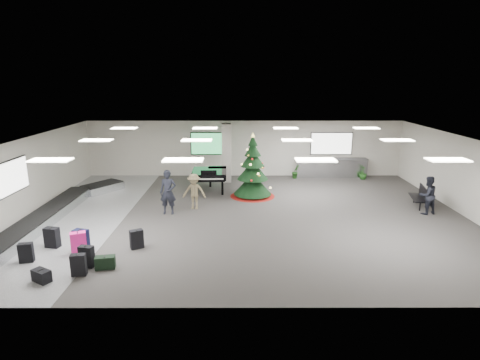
{
  "coord_description": "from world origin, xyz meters",
  "views": [
    {
      "loc": [
        -0.31,
        -15.86,
        5.52
      ],
      "look_at": [
        -0.27,
        1.0,
        1.25
      ],
      "focal_mm": 30.0,
      "sensor_mm": 36.0,
      "label": 1
    }
  ],
  "objects_px": {
    "grand_piano": "(209,174)",
    "potted_plant_right": "(363,173)",
    "bench": "(420,195)",
    "baggage_carousel": "(57,211)",
    "service_counter": "(331,168)",
    "pink_suitcase": "(79,243)",
    "traveler_a": "(168,192)",
    "traveler_b": "(194,191)",
    "christmas_tree": "(253,175)",
    "potted_plant_left": "(296,172)",
    "traveler_bench": "(428,195)"
  },
  "relations": [
    {
      "from": "christmas_tree",
      "to": "traveler_bench",
      "type": "distance_m",
      "value": 7.67
    },
    {
      "from": "baggage_carousel",
      "to": "pink_suitcase",
      "type": "bearing_deg",
      "value": -58.0
    },
    {
      "from": "service_counter",
      "to": "traveler_bench",
      "type": "height_order",
      "value": "traveler_bench"
    },
    {
      "from": "pink_suitcase",
      "to": "traveler_bench",
      "type": "bearing_deg",
      "value": -6.47
    },
    {
      "from": "traveler_a",
      "to": "traveler_b",
      "type": "height_order",
      "value": "traveler_a"
    },
    {
      "from": "traveler_b",
      "to": "service_counter",
      "type": "bearing_deg",
      "value": 42.5
    },
    {
      "from": "christmas_tree",
      "to": "traveler_a",
      "type": "xyz_separation_m",
      "value": [
        -3.6,
        -2.58,
        -0.12
      ]
    },
    {
      "from": "traveler_b",
      "to": "potted_plant_left",
      "type": "bearing_deg",
      "value": 50.65
    },
    {
      "from": "service_counter",
      "to": "potted_plant_right",
      "type": "distance_m",
      "value": 1.78
    },
    {
      "from": "bench",
      "to": "potted_plant_right",
      "type": "xyz_separation_m",
      "value": [
        -1.0,
        4.99,
        -0.14
      ]
    },
    {
      "from": "christmas_tree",
      "to": "bench",
      "type": "xyz_separation_m",
      "value": [
        7.35,
        -1.65,
        -0.54
      ]
    },
    {
      "from": "traveler_b",
      "to": "potted_plant_right",
      "type": "bearing_deg",
      "value": 34.26
    },
    {
      "from": "traveler_a",
      "to": "traveler_bench",
      "type": "distance_m",
      "value": 10.8
    },
    {
      "from": "traveler_bench",
      "to": "potted_plant_right",
      "type": "distance_m",
      "value": 6.06
    },
    {
      "from": "bench",
      "to": "grand_piano",
      "type": "bearing_deg",
      "value": 176.54
    },
    {
      "from": "baggage_carousel",
      "to": "traveler_b",
      "type": "bearing_deg",
      "value": 9.18
    },
    {
      "from": "service_counter",
      "to": "grand_piano",
      "type": "distance_m",
      "value": 7.44
    },
    {
      "from": "service_counter",
      "to": "bench",
      "type": "bearing_deg",
      "value": -64.17
    },
    {
      "from": "bench",
      "to": "pink_suitcase",
      "type": "bearing_deg",
      "value": -147.77
    },
    {
      "from": "bench",
      "to": "traveler_a",
      "type": "height_order",
      "value": "traveler_a"
    },
    {
      "from": "christmas_tree",
      "to": "potted_plant_right",
      "type": "xyz_separation_m",
      "value": [
        6.35,
        3.34,
        -0.67
      ]
    },
    {
      "from": "christmas_tree",
      "to": "traveler_bench",
      "type": "height_order",
      "value": "christmas_tree"
    },
    {
      "from": "grand_piano",
      "to": "traveler_b",
      "type": "bearing_deg",
      "value": -100.79
    },
    {
      "from": "baggage_carousel",
      "to": "service_counter",
      "type": "bearing_deg",
      "value": 27.67
    },
    {
      "from": "traveler_a",
      "to": "potted_plant_right",
      "type": "distance_m",
      "value": 11.6
    },
    {
      "from": "grand_piano",
      "to": "bench",
      "type": "bearing_deg",
      "value": -16.68
    },
    {
      "from": "bench",
      "to": "potted_plant_right",
      "type": "height_order",
      "value": "bench"
    },
    {
      "from": "pink_suitcase",
      "to": "potted_plant_right",
      "type": "distance_m",
      "value": 15.72
    },
    {
      "from": "baggage_carousel",
      "to": "pink_suitcase",
      "type": "xyz_separation_m",
      "value": [
        2.36,
        -3.78,
        0.16
      ]
    },
    {
      "from": "service_counter",
      "to": "traveler_bench",
      "type": "bearing_deg",
      "value": -68.81
    },
    {
      "from": "traveler_a",
      "to": "traveler_bench",
      "type": "height_order",
      "value": "traveler_a"
    },
    {
      "from": "traveler_b",
      "to": "christmas_tree",
      "type": "bearing_deg",
      "value": 40.38
    },
    {
      "from": "pink_suitcase",
      "to": "traveler_bench",
      "type": "xyz_separation_m",
      "value": [
        13.01,
        3.97,
        0.44
      ]
    },
    {
      "from": "service_counter",
      "to": "traveler_a",
      "type": "xyz_separation_m",
      "value": [
        -8.27,
        -6.48,
        0.39
      ]
    },
    {
      "from": "baggage_carousel",
      "to": "traveler_a",
      "type": "relative_size",
      "value": 5.19
    },
    {
      "from": "grand_piano",
      "to": "traveler_bench",
      "type": "distance_m",
      "value": 9.98
    },
    {
      "from": "baggage_carousel",
      "to": "service_counter",
      "type": "relative_size",
      "value": 2.4
    },
    {
      "from": "baggage_carousel",
      "to": "grand_piano",
      "type": "relative_size",
      "value": 4.39
    },
    {
      "from": "christmas_tree",
      "to": "service_counter",
      "type": "bearing_deg",
      "value": 39.9
    },
    {
      "from": "christmas_tree",
      "to": "potted_plant_left",
      "type": "height_order",
      "value": "christmas_tree"
    },
    {
      "from": "potted_plant_left",
      "to": "traveler_b",
      "type": "bearing_deg",
      "value": -133.06
    },
    {
      "from": "potted_plant_right",
      "to": "traveler_b",
      "type": "bearing_deg",
      "value": -149.45
    },
    {
      "from": "christmas_tree",
      "to": "grand_piano",
      "type": "bearing_deg",
      "value": 157.11
    },
    {
      "from": "baggage_carousel",
      "to": "traveler_b",
      "type": "xyz_separation_m",
      "value": [
        5.58,
        0.9,
        0.57
      ]
    },
    {
      "from": "baggage_carousel",
      "to": "bench",
      "type": "xyz_separation_m",
      "value": [
        15.53,
        1.18,
        0.3
      ]
    },
    {
      "from": "pink_suitcase",
      "to": "baggage_carousel",
      "type": "bearing_deg",
      "value": 98.56
    },
    {
      "from": "service_counter",
      "to": "traveler_bench",
      "type": "relative_size",
      "value": 2.49
    },
    {
      "from": "grand_piano",
      "to": "potted_plant_right",
      "type": "distance_m",
      "value": 8.84
    },
    {
      "from": "pink_suitcase",
      "to": "bench",
      "type": "distance_m",
      "value": 14.07
    },
    {
      "from": "baggage_carousel",
      "to": "potted_plant_left",
      "type": "relative_size",
      "value": 12.54
    }
  ]
}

